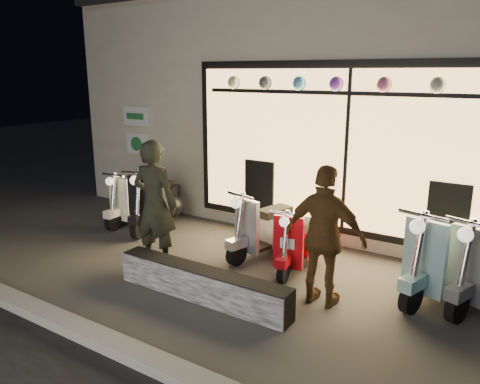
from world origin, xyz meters
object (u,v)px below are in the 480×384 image
Objects in this scene: graffiti_barrier at (202,284)px; man at (155,204)px; scooter_silver at (272,228)px; woman at (325,237)px; scooter_red at (299,240)px.

man reaches higher than graffiti_barrier.
scooter_silver is 0.83× the size of woman.
scooter_red is at bearing -50.07° from woman.
graffiti_barrier is 1.46m from man.
scooter_red reaches higher than graffiti_barrier.
woman is at bearing 28.76° from graffiti_barrier.
scooter_red is 0.70× the size of man.
scooter_silver is 1.10× the size of scooter_red.
woman is (1.31, -1.11, 0.44)m from scooter_silver.
scooter_silver is (-0.04, 1.80, 0.20)m from graffiti_barrier.
man is (-1.14, -1.32, 0.51)m from scooter_silver.
scooter_red is at bearing -5.19° from scooter_silver.
graffiti_barrier is 1.69m from scooter_red.
scooter_silver reaches higher than graffiti_barrier.
man is (-1.18, 0.49, 0.71)m from graffiti_barrier.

